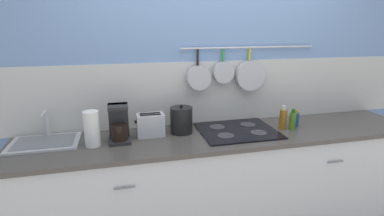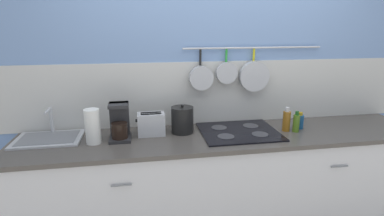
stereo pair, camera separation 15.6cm
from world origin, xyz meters
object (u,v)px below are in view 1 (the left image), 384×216
at_px(paper_towel_roll, 92,129).
at_px(toaster, 151,125).
at_px(bottle_cooking_wine, 283,118).
at_px(bottle_olive_oil, 293,120).
at_px(kettle, 181,120).
at_px(bottle_vinegar, 295,119).
at_px(coffee_maker, 119,126).

bearing_deg(paper_towel_roll, toaster, 13.16).
xyz_separation_m(bottle_cooking_wine, bottle_olive_oil, (0.07, -0.03, -0.01)).
bearing_deg(kettle, bottle_olive_oil, -8.89).
bearing_deg(bottle_olive_oil, toaster, 173.65).
bearing_deg(paper_towel_roll, bottle_vinegar, 1.31).
distance_m(toaster, kettle, 0.25).
bearing_deg(bottle_cooking_wine, bottle_olive_oil, -26.15).
bearing_deg(bottle_olive_oil, kettle, 171.11).
relative_size(toaster, kettle, 0.97).
bearing_deg(toaster, kettle, 3.12).
xyz_separation_m(toaster, kettle, (0.25, 0.01, 0.02)).
height_order(paper_towel_roll, bottle_olive_oil, paper_towel_roll).
xyz_separation_m(kettle, bottle_olive_oil, (0.92, -0.14, -0.03)).
height_order(coffee_maker, bottle_cooking_wine, coffee_maker).
height_order(kettle, bottle_cooking_wine, kettle).
bearing_deg(paper_towel_roll, bottle_olive_oil, -1.07).
relative_size(paper_towel_roll, coffee_maker, 0.93).
bearing_deg(bottle_olive_oil, bottle_vinegar, 44.22).
distance_m(paper_towel_roll, kettle, 0.69).
bearing_deg(bottle_cooking_wine, bottle_vinegar, 13.74).
bearing_deg(bottle_olive_oil, bottle_cooking_wine, 153.85).
bearing_deg(kettle, bottle_cooking_wine, -7.36).
xyz_separation_m(coffee_maker, bottle_olive_oil, (1.41, -0.09, -0.04)).
height_order(kettle, bottle_olive_oil, kettle).
xyz_separation_m(paper_towel_roll, kettle, (0.68, 0.11, -0.02)).
height_order(paper_towel_roll, toaster, paper_towel_roll).
height_order(toaster, kettle, kettle).
xyz_separation_m(bottle_cooking_wine, bottle_vinegar, (0.14, 0.03, -0.03)).
bearing_deg(bottle_vinegar, bottle_olive_oil, -135.78).
xyz_separation_m(toaster, bottle_cooking_wine, (1.10, -0.10, -0.00)).
bearing_deg(paper_towel_roll, coffee_maker, 16.61).
relative_size(coffee_maker, kettle, 1.19).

